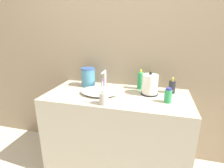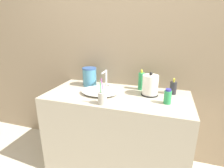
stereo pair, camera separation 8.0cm
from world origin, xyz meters
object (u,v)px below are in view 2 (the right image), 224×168
at_px(electric_kettle, 150,86).
at_px(faucet, 106,78).
at_px(lotion_bottle, 173,88).
at_px(shampoo_bottle, 141,81).
at_px(water_pitcher, 90,77).
at_px(mouthwash_bottle, 168,97).
at_px(toothbrush_cup, 102,98).

bearing_deg(electric_kettle, faucet, 172.25).
bearing_deg(electric_kettle, lotion_bottle, 24.64).
relative_size(shampoo_bottle, water_pitcher, 1.09).
height_order(lotion_bottle, mouthwash_bottle, lotion_bottle).
bearing_deg(toothbrush_cup, shampoo_bottle, 61.45).
relative_size(mouthwash_bottle, water_pitcher, 0.65).
bearing_deg(water_pitcher, toothbrush_cup, -53.87).
distance_m(toothbrush_cup, water_pitcher, 0.52).
bearing_deg(water_pitcher, mouthwash_bottle, -16.76).
bearing_deg(toothbrush_cup, mouthwash_bottle, 18.45).
relative_size(electric_kettle, water_pitcher, 1.12).
bearing_deg(toothbrush_cup, electric_kettle, 42.84).
bearing_deg(shampoo_bottle, faucet, -168.81).
distance_m(shampoo_bottle, mouthwash_bottle, 0.39).
distance_m(lotion_bottle, mouthwash_bottle, 0.26).
bearing_deg(water_pitcher, electric_kettle, -7.87).
relative_size(lotion_bottle, water_pitcher, 0.78).
distance_m(lotion_bottle, water_pitcher, 0.87).
bearing_deg(electric_kettle, shampoo_bottle, 127.76).
bearing_deg(mouthwash_bottle, lotion_bottle, 79.47).
distance_m(faucet, shampoo_bottle, 0.36).
relative_size(electric_kettle, toothbrush_cup, 0.98).
height_order(toothbrush_cup, lotion_bottle, toothbrush_cup).
distance_m(electric_kettle, lotion_bottle, 0.23).
height_order(mouthwash_bottle, water_pitcher, water_pitcher).
bearing_deg(faucet, mouthwash_bottle, -19.41).
relative_size(toothbrush_cup, shampoo_bottle, 1.04).
relative_size(faucet, mouthwash_bottle, 1.48).
xyz_separation_m(toothbrush_cup, water_pitcher, (-0.31, 0.42, 0.05)).
height_order(shampoo_bottle, water_pitcher, shampoo_bottle).
distance_m(toothbrush_cup, lotion_bottle, 0.71).
relative_size(faucet, water_pitcher, 0.96).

